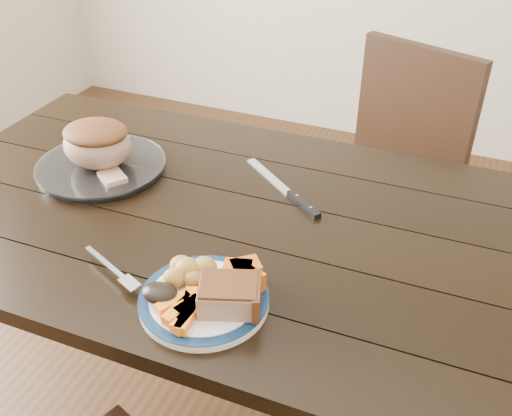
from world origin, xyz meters
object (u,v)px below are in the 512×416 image
at_px(dinner_plate, 204,300).
at_px(carving_knife, 295,197).
at_px(roast_joint, 98,145).
at_px(serving_platter, 102,168).
at_px(dining_table, 229,245).
at_px(chair_far, 389,172).
at_px(fork, 115,271).
at_px(pork_slice, 229,296).

distance_m(dinner_plate, carving_knife, 0.41).
bearing_deg(roast_joint, serving_platter, 180.00).
xyz_separation_m(dining_table, carving_knife, (0.12, 0.12, 0.10)).
relative_size(chair_far, dinner_plate, 3.75).
relative_size(dining_table, chair_far, 1.74).
bearing_deg(serving_platter, chair_far, 46.47).
bearing_deg(carving_knife, roast_joint, -134.77).
relative_size(fork, carving_knife, 0.64).
distance_m(fork, carving_knife, 0.48).
bearing_deg(roast_joint, carving_knife, 7.62).
distance_m(chair_far, pork_slice, 1.07).
bearing_deg(roast_joint, fork, -50.97).
relative_size(dining_table, dinner_plate, 6.51).
bearing_deg(roast_joint, dinner_plate, -35.53).
height_order(serving_platter, roast_joint, roast_joint).
xyz_separation_m(fork, roast_joint, (-0.28, 0.35, 0.06)).
height_order(chair_far, pork_slice, chair_far).
bearing_deg(dining_table, pork_slice, -64.24).
relative_size(chair_far, serving_platter, 2.84).
relative_size(roast_joint, carving_knife, 0.68).
distance_m(serving_platter, carving_knife, 0.52).
bearing_deg(carving_knife, dining_table, -97.61).
bearing_deg(roast_joint, dining_table, -7.65).
bearing_deg(pork_slice, dinner_plate, 175.24).
distance_m(dining_table, pork_slice, 0.35).
distance_m(dinner_plate, pork_slice, 0.07).
xyz_separation_m(dinner_plate, serving_platter, (-0.48, 0.34, 0.00)).
relative_size(dinner_plate, carving_knife, 0.93).
relative_size(pork_slice, carving_knife, 0.41).
xyz_separation_m(serving_platter, fork, (0.28, -0.35, 0.01)).
bearing_deg(dinner_plate, fork, -178.52).
xyz_separation_m(chair_far, pork_slice, (-0.11, -1.03, 0.27)).
distance_m(dinner_plate, roast_joint, 0.59).
xyz_separation_m(serving_platter, pork_slice, (0.53, -0.35, 0.04)).
bearing_deg(dinner_plate, roast_joint, 144.47).
distance_m(dining_table, serving_platter, 0.41).
height_order(dinner_plate, fork, fork).
bearing_deg(fork, carving_knife, 83.50).
relative_size(dining_table, serving_platter, 4.94).
xyz_separation_m(serving_platter, roast_joint, (0.00, 0.00, 0.07)).
relative_size(dinner_plate, pork_slice, 2.29).
relative_size(dinner_plate, fork, 1.45).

